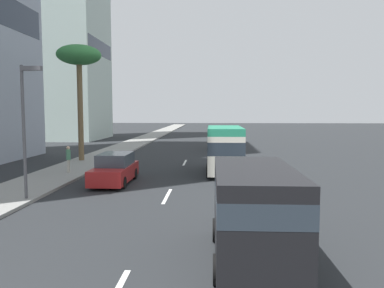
# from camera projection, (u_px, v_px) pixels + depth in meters

# --- Properties ---
(ground_plane) EXTENTS (198.00, 198.00, 0.00)m
(ground_plane) POSITION_uv_depth(u_px,v_px,m) (188.00, 156.00, 34.27)
(ground_plane) COLOR #26282B
(sidewalk_right) EXTENTS (162.00, 3.56, 0.15)m
(sidewalk_right) POSITION_uv_depth(u_px,v_px,m) (105.00, 155.00, 34.66)
(sidewalk_right) COLOR gray
(sidewalk_right) RESTS_ON ground_plane
(lane_stripe_mid) EXTENTS (3.20, 0.16, 0.01)m
(lane_stripe_mid) POSITION_uv_depth(u_px,v_px,m) (167.00, 196.00, 18.22)
(lane_stripe_mid) COLOR silver
(lane_stripe_mid) RESTS_ON ground_plane
(lane_stripe_far) EXTENTS (3.20, 0.16, 0.01)m
(lane_stripe_far) POSITION_uv_depth(u_px,v_px,m) (185.00, 163.00, 30.09)
(lane_stripe_far) COLOR silver
(lane_stripe_far) RESTS_ON ground_plane
(minibus_lead) EXTENTS (6.03, 2.35, 3.05)m
(minibus_lead) POSITION_uv_depth(u_px,v_px,m) (225.00, 148.00, 24.88)
(minibus_lead) COLOR silver
(minibus_lead) RESTS_ON ground_plane
(van_second) EXTENTS (5.00, 2.22, 2.56)m
(van_second) POSITION_uv_depth(u_px,v_px,m) (254.00, 208.00, 10.25)
(van_second) COLOR black
(van_second) RESTS_ON ground_plane
(car_third) EXTENTS (4.72, 1.90, 1.69)m
(car_third) POSITION_uv_depth(u_px,v_px,m) (115.00, 169.00, 21.49)
(car_third) COLOR #A51E1E
(car_third) RESTS_ON ground_plane
(van_fourth) EXTENTS (4.70, 2.06, 2.26)m
(van_fourth) POSITION_uv_depth(u_px,v_px,m) (224.00, 137.00, 40.59)
(van_fourth) COLOR silver
(van_fourth) RESTS_ON ground_plane
(pedestrian_near_lamp) EXTENTS (0.39, 0.36, 1.71)m
(pedestrian_near_lamp) POSITION_uv_depth(u_px,v_px,m) (68.00, 158.00, 24.27)
(pedestrian_near_lamp) COLOR beige
(pedestrian_near_lamp) RESTS_ON sidewalk_right
(palm_tree) EXTENTS (3.47, 3.47, 9.15)m
(palm_tree) POSITION_uv_depth(u_px,v_px,m) (79.00, 59.00, 29.86)
(palm_tree) COLOR brown
(palm_tree) RESTS_ON sidewalk_right
(street_lamp) EXTENTS (0.24, 0.97, 5.95)m
(street_lamp) POSITION_uv_depth(u_px,v_px,m) (26.00, 115.00, 16.78)
(street_lamp) COLOR #4C4C51
(street_lamp) RESTS_ON sidewalk_right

